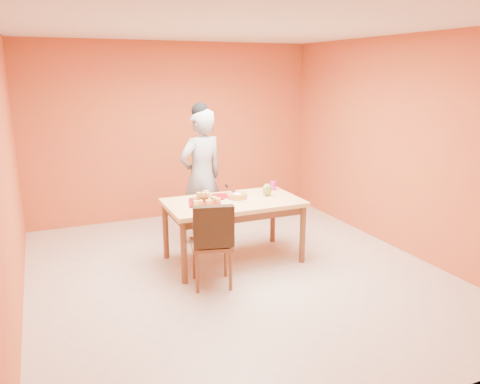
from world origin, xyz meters
name	(u,v)px	position (x,y,z in m)	size (l,w,h in m)	color
floor	(237,273)	(0.00, 0.00, 0.00)	(5.00, 5.00, 0.00)	beige
ceiling	(236,26)	(0.00, 0.00, 2.70)	(5.00, 5.00, 0.00)	silver
wall_back	(174,131)	(0.00, 2.50, 1.35)	(4.50, 4.50, 0.00)	#CB4A2E
wall_left	(5,176)	(-2.25, 0.00, 1.35)	(5.00, 5.00, 0.00)	#CB4A2E
wall_right	(400,145)	(2.25, 0.00, 1.35)	(5.00, 5.00, 0.00)	#CB4A2E
dining_table	(233,208)	(0.12, 0.38, 0.67)	(1.60, 0.90, 0.76)	#F0CD7E
dining_chair	(212,242)	(-0.36, -0.17, 0.49)	(0.53, 0.59, 0.95)	brown
pastry_pile	(205,197)	(-0.23, 0.40, 0.83)	(0.33, 0.33, 0.11)	#DFB55F
person	(202,177)	(-0.01, 1.17, 0.90)	(0.65, 0.43, 1.79)	gray
pastry_platter	(205,202)	(-0.23, 0.40, 0.77)	(0.36, 0.36, 0.02)	maroon
red_dinner_plate	(221,196)	(0.04, 0.59, 0.77)	(0.28, 0.28, 0.02)	maroon
white_cake_plate	(237,199)	(0.18, 0.41, 0.77)	(0.32, 0.32, 0.01)	white
sponge_cake	(237,196)	(0.18, 0.41, 0.80)	(0.24, 0.24, 0.06)	#C28C32
cake_server	(232,190)	(0.19, 0.59, 0.83)	(0.05, 0.28, 0.01)	silver
egg_ornament	(267,190)	(0.59, 0.42, 0.84)	(0.12, 0.10, 0.15)	olive
magenta_glass	(273,186)	(0.79, 0.66, 0.81)	(0.08, 0.08, 0.11)	#C11C72
checker_tin	(267,188)	(0.74, 0.73, 0.77)	(0.10, 0.10, 0.03)	#3E2010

